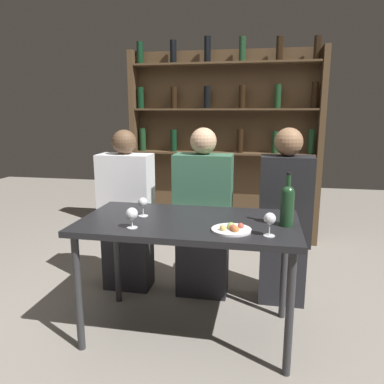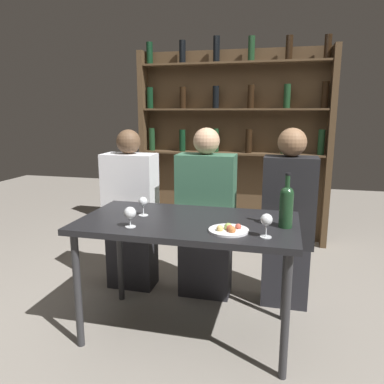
{
  "view_description": "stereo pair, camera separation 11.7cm",
  "coord_description": "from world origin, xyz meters",
  "px_view_note": "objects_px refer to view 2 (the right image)",
  "views": [
    {
      "loc": [
        0.43,
        -2.12,
        1.39
      ],
      "look_at": [
        0.0,
        0.11,
        0.9
      ],
      "focal_mm": 35.0,
      "sensor_mm": 36.0,
      "label": 1
    },
    {
      "loc": [
        0.54,
        -2.1,
        1.39
      ],
      "look_at": [
        0.0,
        0.11,
        0.9
      ],
      "focal_mm": 35.0,
      "sensor_mm": 36.0,
      "label": 2
    }
  ],
  "objects_px": {
    "wine_glass_1": "(130,214)",
    "seated_person_center": "(206,219)",
    "wine_glass_2": "(143,203)",
    "seated_person_right": "(288,223)",
    "seated_person_left": "(131,215)",
    "wine_glass_0": "(266,221)",
    "food_plate_0": "(229,230)",
    "wine_bottle": "(286,205)"
  },
  "relations": [
    {
      "from": "wine_glass_1",
      "to": "seated_person_right",
      "type": "relative_size",
      "value": 0.09
    },
    {
      "from": "wine_glass_1",
      "to": "food_plate_0",
      "type": "relative_size",
      "value": 0.53
    },
    {
      "from": "seated_person_center",
      "to": "seated_person_left",
      "type": "bearing_deg",
      "value": 180.0
    },
    {
      "from": "wine_glass_0",
      "to": "seated_person_center",
      "type": "xyz_separation_m",
      "value": [
        -0.47,
        0.75,
        -0.24
      ]
    },
    {
      "from": "wine_glass_0",
      "to": "seated_person_center",
      "type": "height_order",
      "value": "seated_person_center"
    },
    {
      "from": "wine_glass_1",
      "to": "wine_glass_2",
      "type": "distance_m",
      "value": 0.24
    },
    {
      "from": "food_plate_0",
      "to": "seated_person_center",
      "type": "xyz_separation_m",
      "value": [
        -0.27,
        0.71,
        -0.16
      ]
    },
    {
      "from": "wine_glass_1",
      "to": "seated_person_right",
      "type": "xyz_separation_m",
      "value": [
        0.87,
        0.76,
        -0.22
      ]
    },
    {
      "from": "wine_bottle",
      "to": "seated_person_left",
      "type": "bearing_deg",
      "value": 154.93
    },
    {
      "from": "wine_glass_1",
      "to": "food_plate_0",
      "type": "xyz_separation_m",
      "value": [
        0.55,
        0.05,
        -0.07
      ]
    },
    {
      "from": "wine_glass_0",
      "to": "food_plate_0",
      "type": "relative_size",
      "value": 0.58
    },
    {
      "from": "wine_glass_1",
      "to": "seated_person_center",
      "type": "relative_size",
      "value": 0.09
    },
    {
      "from": "food_plate_0",
      "to": "seated_person_right",
      "type": "relative_size",
      "value": 0.17
    },
    {
      "from": "wine_glass_0",
      "to": "seated_person_right",
      "type": "distance_m",
      "value": 0.8
    },
    {
      "from": "wine_glass_2",
      "to": "seated_person_center",
      "type": "relative_size",
      "value": 0.09
    },
    {
      "from": "wine_bottle",
      "to": "food_plate_0",
      "type": "height_order",
      "value": "wine_bottle"
    },
    {
      "from": "seated_person_left",
      "to": "wine_glass_2",
      "type": "bearing_deg",
      "value": -59.22
    },
    {
      "from": "wine_glass_0",
      "to": "seated_person_right",
      "type": "bearing_deg",
      "value": 80.91
    },
    {
      "from": "wine_glass_2",
      "to": "food_plate_0",
      "type": "relative_size",
      "value": 0.54
    },
    {
      "from": "wine_glass_0",
      "to": "seated_person_left",
      "type": "relative_size",
      "value": 0.1
    },
    {
      "from": "seated_person_center",
      "to": "seated_person_right",
      "type": "bearing_deg",
      "value": 0.0
    },
    {
      "from": "seated_person_right",
      "to": "wine_glass_0",
      "type": "bearing_deg",
      "value": -99.09
    },
    {
      "from": "wine_bottle",
      "to": "seated_person_left",
      "type": "relative_size",
      "value": 0.25
    },
    {
      "from": "wine_glass_2",
      "to": "seated_person_left",
      "type": "relative_size",
      "value": 0.1
    },
    {
      "from": "wine_glass_1",
      "to": "seated_person_right",
      "type": "height_order",
      "value": "seated_person_right"
    },
    {
      "from": "wine_glass_2",
      "to": "seated_person_center",
      "type": "distance_m",
      "value": 0.64
    },
    {
      "from": "wine_glass_0",
      "to": "seated_person_center",
      "type": "relative_size",
      "value": 0.1
    },
    {
      "from": "wine_glass_2",
      "to": "wine_glass_1",
      "type": "bearing_deg",
      "value": -86.31
    },
    {
      "from": "wine_glass_1",
      "to": "food_plate_0",
      "type": "distance_m",
      "value": 0.56
    },
    {
      "from": "wine_bottle",
      "to": "wine_glass_2",
      "type": "bearing_deg",
      "value": 177.64
    },
    {
      "from": "food_plate_0",
      "to": "seated_person_right",
      "type": "bearing_deg",
      "value": 65.6
    },
    {
      "from": "wine_glass_0",
      "to": "food_plate_0",
      "type": "xyz_separation_m",
      "value": [
        -0.2,
        0.05,
        -0.08
      ]
    },
    {
      "from": "seated_person_center",
      "to": "seated_person_right",
      "type": "height_order",
      "value": "seated_person_right"
    },
    {
      "from": "wine_glass_0",
      "to": "seated_person_left",
      "type": "distance_m",
      "value": 1.34
    },
    {
      "from": "wine_bottle",
      "to": "wine_glass_2",
      "type": "distance_m",
      "value": 0.87
    },
    {
      "from": "wine_glass_0",
      "to": "seated_person_left",
      "type": "height_order",
      "value": "seated_person_left"
    },
    {
      "from": "wine_glass_1",
      "to": "wine_bottle",
      "type": "bearing_deg",
      "value": 13.65
    },
    {
      "from": "seated_person_center",
      "to": "wine_bottle",
      "type": "bearing_deg",
      "value": -43.94
    },
    {
      "from": "wine_glass_0",
      "to": "wine_glass_1",
      "type": "xyz_separation_m",
      "value": [
        -0.75,
        -0.0,
        -0.01
      ]
    },
    {
      "from": "wine_glass_2",
      "to": "seated_person_left",
      "type": "height_order",
      "value": "seated_person_left"
    },
    {
      "from": "wine_glass_0",
      "to": "wine_glass_2",
      "type": "bearing_deg",
      "value": 162.68
    },
    {
      "from": "wine_glass_0",
      "to": "seated_person_center",
      "type": "distance_m",
      "value": 0.92
    }
  ]
}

